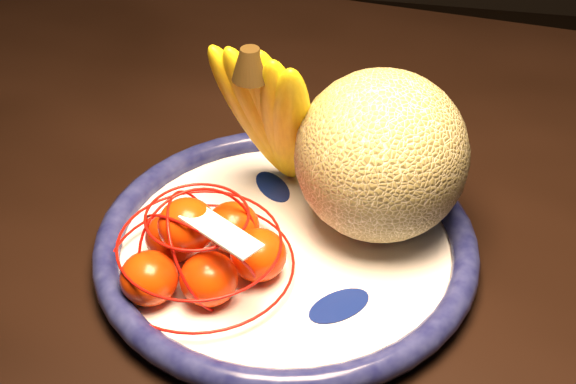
% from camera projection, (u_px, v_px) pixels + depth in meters
% --- Properties ---
extents(dining_table, '(1.67, 1.12, 0.78)m').
position_uv_depth(dining_table, '(181.00, 223.00, 0.93)').
color(dining_table, black).
rests_on(dining_table, ground).
extents(fruit_bowl, '(0.36, 0.36, 0.03)m').
position_uv_depth(fruit_bowl, '(286.00, 245.00, 0.76)').
color(fruit_bowl, white).
rests_on(fruit_bowl, dining_table).
extents(cantaloupe, '(0.16, 0.16, 0.16)m').
position_uv_depth(cantaloupe, '(381.00, 156.00, 0.73)').
color(cantaloupe, olive).
rests_on(cantaloupe, fruit_bowl).
extents(banana_bunch, '(0.12, 0.13, 0.20)m').
position_uv_depth(banana_bunch, '(273.00, 112.00, 0.76)').
color(banana_bunch, yellow).
rests_on(banana_bunch, fruit_bowl).
extents(mandarin_bag, '(0.22, 0.22, 0.11)m').
position_uv_depth(mandarin_bag, '(201.00, 250.00, 0.71)').
color(mandarin_bag, '#FF2E0B').
rests_on(mandarin_bag, fruit_bowl).
extents(price_tag, '(0.08, 0.06, 0.01)m').
position_uv_depth(price_tag, '(221.00, 231.00, 0.66)').
color(price_tag, white).
rests_on(price_tag, mandarin_bag).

